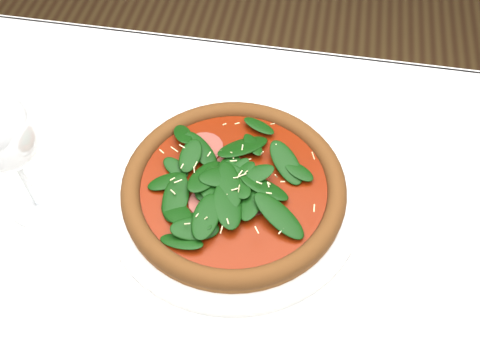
# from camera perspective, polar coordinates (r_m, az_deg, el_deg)

# --- Properties ---
(dining_table) EXTENTS (1.21, 0.81, 0.75)m
(dining_table) POSITION_cam_1_polar(r_m,az_deg,el_deg) (0.87, -0.33, -8.25)
(dining_table) COLOR white
(dining_table) RESTS_ON ground
(plate) EXTENTS (0.39, 0.39, 0.02)m
(plate) POSITION_cam_1_polar(r_m,az_deg,el_deg) (0.81, -0.66, -1.40)
(plate) COLOR white
(plate) RESTS_ON dining_table
(pizza) EXTENTS (0.34, 0.34, 0.04)m
(pizza) POSITION_cam_1_polar(r_m,az_deg,el_deg) (0.79, -0.67, -0.48)
(pizza) COLOR #945623
(pizza) RESTS_ON plate
(wine_glass) EXTENTS (0.09, 0.09, 0.23)m
(wine_glass) POSITION_cam_1_polar(r_m,az_deg,el_deg) (0.74, -24.15, 4.36)
(wine_glass) COLOR white
(wine_glass) RESTS_ON dining_table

